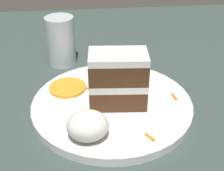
# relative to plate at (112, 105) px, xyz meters

# --- Properties ---
(ground_plane) EXTENTS (6.00, 6.00, 0.00)m
(ground_plane) POSITION_rel_plate_xyz_m (0.01, 0.00, -0.03)
(ground_plane) COLOR #38332D
(ground_plane) RESTS_ON ground
(dining_table) EXTENTS (1.14, 1.13, 0.02)m
(dining_table) POSITION_rel_plate_xyz_m (0.01, 0.00, -0.02)
(dining_table) COLOR #384742
(dining_table) RESTS_ON ground
(plate) EXTENTS (0.28, 0.28, 0.02)m
(plate) POSITION_rel_plate_xyz_m (0.00, 0.00, 0.00)
(plate) COLOR white
(plate) RESTS_ON dining_table
(cake_slice) EXTENTS (0.10, 0.07, 0.10)m
(cake_slice) POSITION_rel_plate_xyz_m (0.01, -0.00, 0.06)
(cake_slice) COLOR #4C2D19
(cake_slice) RESTS_ON plate
(cream_dollop) EXTENTS (0.06, 0.06, 0.04)m
(cream_dollop) POSITION_rel_plate_xyz_m (-0.05, -0.09, 0.03)
(cream_dollop) COLOR white
(cream_dollop) RESTS_ON plate
(orange_garnish) EXTENTS (0.07, 0.07, 0.01)m
(orange_garnish) POSITION_rel_plate_xyz_m (-0.08, 0.05, 0.01)
(orange_garnish) COLOR orange
(orange_garnish) RESTS_ON plate
(carrot_shreds_scatter) EXTENTS (0.17, 0.20, 0.00)m
(carrot_shreds_scatter) POSITION_rel_plate_xyz_m (0.03, 0.04, 0.01)
(carrot_shreds_scatter) COLOR orange
(carrot_shreds_scatter) RESTS_ON plate
(drinking_glass) EXTENTS (0.06, 0.06, 0.11)m
(drinking_glass) POSITION_rel_plate_xyz_m (-0.09, 0.19, 0.04)
(drinking_glass) COLOR silver
(drinking_glass) RESTS_ON dining_table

